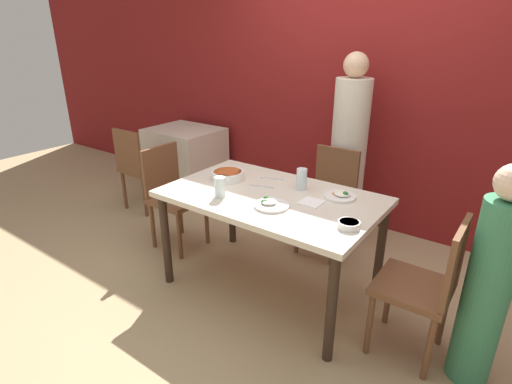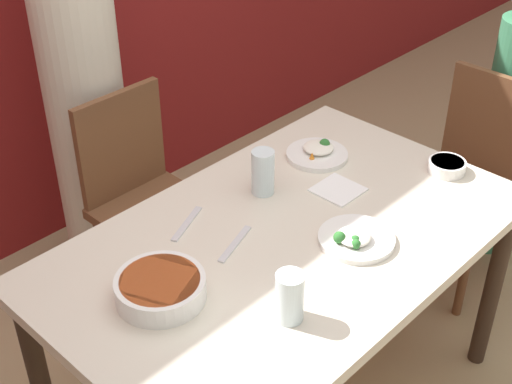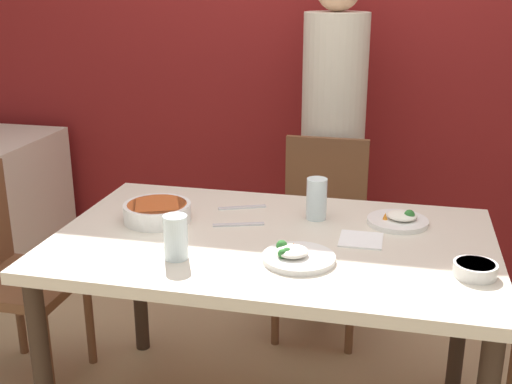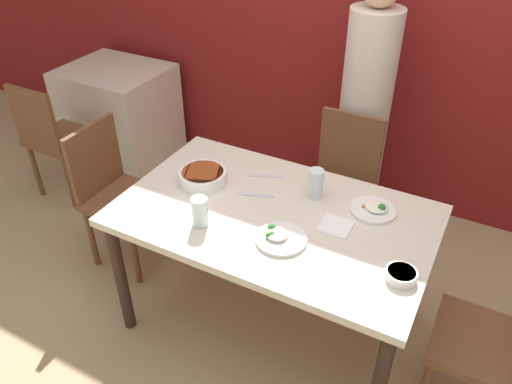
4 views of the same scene
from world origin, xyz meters
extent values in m
plane|color=tan|center=(0.00, 0.00, 0.00)|extent=(10.00, 10.00, 0.00)
cube|color=maroon|center=(0.00, 1.47, 1.35)|extent=(10.00, 0.06, 2.70)
cube|color=beige|center=(0.00, 0.00, 0.73)|extent=(1.45, 0.89, 0.04)
cylinder|color=#332319|center=(-0.67, -0.38, 0.35)|extent=(0.06, 0.06, 0.71)
cylinder|color=#332319|center=(0.67, -0.38, 0.35)|extent=(0.06, 0.06, 0.71)
cylinder|color=#332319|center=(-0.67, 0.38, 0.35)|extent=(0.06, 0.06, 0.71)
cylinder|color=#332319|center=(0.67, 0.38, 0.35)|extent=(0.06, 0.06, 0.71)
cube|color=brown|center=(0.07, 0.71, 0.44)|extent=(0.40, 0.40, 0.04)
cube|color=brown|center=(0.07, 0.90, 0.67)|extent=(0.38, 0.03, 0.42)
cylinder|color=brown|center=(-0.10, 0.55, 0.21)|extent=(0.04, 0.04, 0.42)
cylinder|color=brown|center=(0.23, 0.55, 0.21)|extent=(0.04, 0.04, 0.42)
cylinder|color=brown|center=(-0.10, 0.88, 0.21)|extent=(0.04, 0.04, 0.42)
cylinder|color=brown|center=(0.23, 0.88, 0.21)|extent=(0.04, 0.04, 0.42)
cube|color=brown|center=(1.00, -0.04, 0.44)|extent=(0.40, 0.40, 0.04)
cube|color=brown|center=(1.18, -0.04, 0.67)|extent=(0.03, 0.38, 0.42)
cylinder|color=brown|center=(0.83, 0.13, 0.21)|extent=(0.04, 0.04, 0.42)
cylinder|color=brown|center=(0.83, -0.20, 0.21)|extent=(0.04, 0.04, 0.42)
cylinder|color=brown|center=(1.16, 0.13, 0.21)|extent=(0.04, 0.04, 0.42)
cylinder|color=brown|center=(1.16, -0.20, 0.21)|extent=(0.04, 0.04, 0.42)
cube|color=brown|center=(-1.00, 0.06, 0.44)|extent=(0.40, 0.40, 0.04)
cube|color=brown|center=(-1.18, 0.06, 0.67)|extent=(0.03, 0.38, 0.42)
cylinder|color=brown|center=(-0.83, -0.10, 0.21)|extent=(0.04, 0.04, 0.42)
cylinder|color=brown|center=(-0.83, 0.23, 0.21)|extent=(0.04, 0.04, 0.42)
cylinder|color=brown|center=(-1.16, -0.10, 0.21)|extent=(0.04, 0.04, 0.42)
cylinder|color=brown|center=(-1.16, 0.23, 0.21)|extent=(0.04, 0.04, 0.42)
cylinder|color=beige|center=(0.07, 1.11, 0.71)|extent=(0.31, 0.31, 1.42)
sphere|color=#DBAD89|center=(0.07, 1.11, 1.52)|extent=(0.21, 0.21, 0.21)
cylinder|color=#387F56|center=(1.34, -0.04, 0.53)|extent=(0.22, 0.22, 1.06)
cylinder|color=white|center=(-0.43, 0.06, 0.78)|extent=(0.24, 0.24, 0.06)
cylinder|color=#BC5123|center=(-0.43, 0.06, 0.81)|extent=(0.21, 0.21, 0.01)
cylinder|color=white|center=(0.11, -0.16, 0.76)|extent=(0.22, 0.22, 0.02)
ellipsoid|color=white|center=(0.10, -0.17, 0.78)|extent=(0.10, 0.10, 0.03)
sphere|color=#2D702D|center=(0.06, -0.15, 0.79)|extent=(0.04, 0.04, 0.04)
sphere|color=#2D702D|center=(0.08, -0.18, 0.78)|extent=(0.03, 0.03, 0.03)
cone|color=orange|center=(0.09, -0.14, 0.78)|extent=(0.02, 0.02, 0.03)
sphere|color=#2D702D|center=(0.07, -0.20, 0.78)|extent=(0.03, 0.03, 0.03)
cylinder|color=white|center=(0.40, 0.22, 0.76)|extent=(0.21, 0.21, 0.02)
ellipsoid|color=white|center=(0.42, 0.23, 0.78)|extent=(0.10, 0.10, 0.02)
sphere|color=#2D702D|center=(0.44, 0.22, 0.79)|extent=(0.04, 0.04, 0.04)
cone|color=orange|center=(0.36, 0.21, 0.78)|extent=(0.02, 0.02, 0.02)
cylinder|color=white|center=(0.63, -0.15, 0.77)|extent=(0.13, 0.13, 0.04)
cylinder|color=white|center=(0.63, -0.15, 0.79)|extent=(0.11, 0.11, 0.01)
cylinder|color=silver|center=(0.12, 0.21, 0.82)|extent=(0.07, 0.07, 0.15)
cylinder|color=silver|center=(-0.25, -0.23, 0.82)|extent=(0.07, 0.07, 0.14)
cube|color=white|center=(0.29, 0.04, 0.75)|extent=(0.14, 0.14, 0.01)
cube|color=silver|center=(-0.17, 0.25, 0.75)|extent=(0.17, 0.09, 0.01)
cube|color=silver|center=(-0.14, 0.08, 0.75)|extent=(0.18, 0.08, 0.01)
cube|color=beige|center=(-1.88, 1.03, 0.37)|extent=(0.77, 0.65, 0.75)
cube|color=brown|center=(-1.88, 0.44, 0.44)|extent=(0.40, 0.40, 0.04)
cube|color=brown|center=(-1.88, 0.25, 0.67)|extent=(0.38, 0.03, 0.42)
cylinder|color=brown|center=(-1.72, 0.60, 0.21)|extent=(0.04, 0.04, 0.42)
cylinder|color=brown|center=(-2.05, 0.60, 0.21)|extent=(0.04, 0.04, 0.42)
cylinder|color=brown|center=(-1.72, 0.27, 0.21)|extent=(0.04, 0.04, 0.42)
cylinder|color=brown|center=(-2.05, 0.27, 0.21)|extent=(0.04, 0.04, 0.42)
camera|label=1|loc=(1.38, -2.09, 1.79)|focal=28.00mm
camera|label=2|loc=(-1.27, -1.08, 2.02)|focal=50.00mm
camera|label=3|loc=(0.39, -1.94, 1.57)|focal=45.00mm
camera|label=4|loc=(0.79, -1.66, 2.16)|focal=35.00mm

